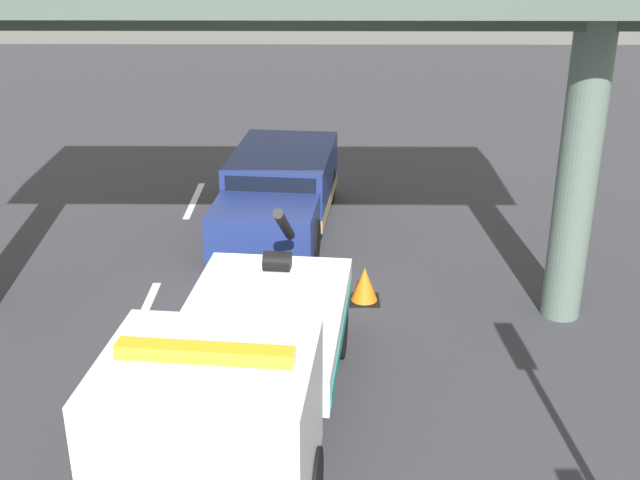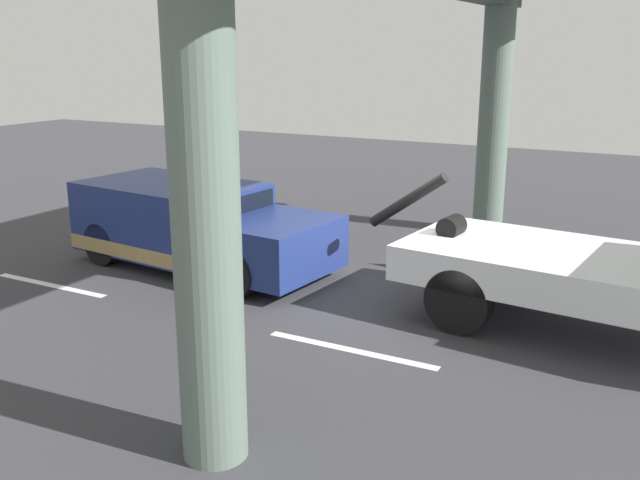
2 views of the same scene
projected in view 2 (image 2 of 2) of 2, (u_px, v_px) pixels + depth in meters
ground_plane at (408, 305)px, 11.84m from camera, size 60.00×40.00×0.10m
lane_stripe_west at (50, 285)px, 12.68m from camera, size 2.60×0.16×0.01m
lane_stripe_mid at (351, 350)px, 9.94m from camera, size 2.60×0.16×0.01m
towed_van_green at (194, 227)px, 13.66m from camera, size 5.39×2.68×1.58m
traffic_cone_orange at (414, 253)px, 13.51m from camera, size 0.56×0.56×0.67m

